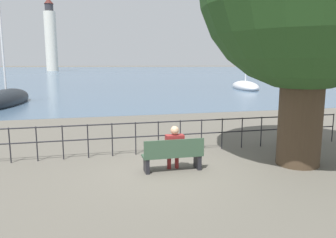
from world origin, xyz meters
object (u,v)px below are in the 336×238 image
Objects in this scene: harbor_lighthouse at (51,38)px; seated_person_left at (174,146)px; sailboat_2 at (7,100)px; sailboat_3 at (245,86)px; park_bench at (173,156)px.

seated_person_left is at bearing -83.44° from harbor_lighthouse.
sailboat_3 is (23.44, 9.52, -0.02)m from sailboat_2.
park_bench is at bearing -126.98° from seated_person_left.
harbor_lighthouse is (-7.36, 114.65, 12.73)m from sailboat_2.
sailboat_3 reaches higher than sailboat_2.
seated_person_left is 133.06m from harbor_lighthouse.
harbor_lighthouse reaches higher than park_bench.
seated_person_left is 30.77m from sailboat_3.
sailboat_3 is 110.29m from harbor_lighthouse.
park_bench is at bearing -83.47° from harbor_lighthouse.
seated_person_left is 0.04× the size of harbor_lighthouse.
sailboat_3 is (15.72, 26.56, -0.12)m from park_bench.
sailboat_2 reaches higher than park_bench.
harbor_lighthouse reaches higher than sailboat_3.
sailboat_2 is at bearing -144.30° from sailboat_3.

